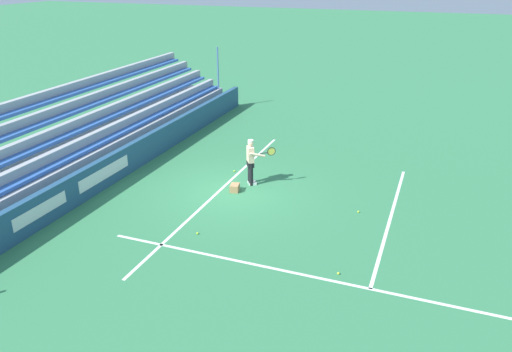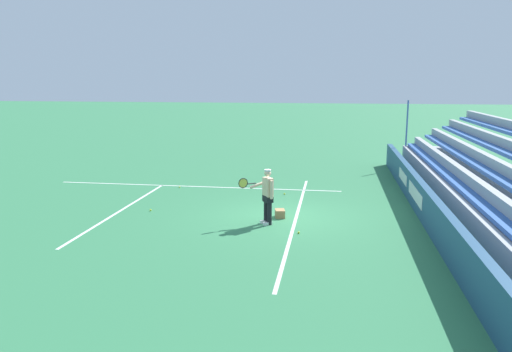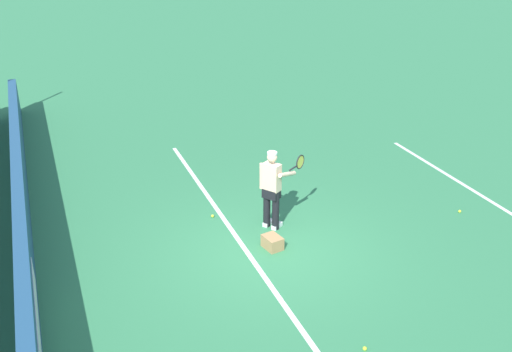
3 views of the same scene
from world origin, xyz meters
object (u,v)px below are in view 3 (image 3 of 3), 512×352
at_px(tennis_player, 272,189).
at_px(tennis_ball_on_baseline, 213,216).
at_px(ball_box_cardboard, 272,242).
at_px(tennis_ball_by_box, 365,348).
at_px(tennis_ball_stray_back, 460,211).

height_order(tennis_player, tennis_ball_on_baseline, tennis_player).
bearing_deg(ball_box_cardboard, tennis_player, 157.94).
height_order(ball_box_cardboard, tennis_ball_on_baseline, ball_box_cardboard).
distance_m(tennis_ball_by_box, tennis_ball_on_baseline, 5.00).
height_order(tennis_ball_on_baseline, tennis_ball_stray_back, same).
relative_size(ball_box_cardboard, tennis_ball_by_box, 6.06).
bearing_deg(tennis_ball_by_box, tennis_player, 177.93).
relative_size(tennis_player, tennis_ball_stray_back, 25.98).
bearing_deg(tennis_player, tennis_ball_stray_back, 77.56).
xyz_separation_m(tennis_player, ball_box_cardboard, (0.79, -0.32, -0.76)).
xyz_separation_m(ball_box_cardboard, tennis_ball_by_box, (3.27, 0.17, -0.10)).
xyz_separation_m(tennis_player, tennis_ball_by_box, (4.07, -0.15, -0.86)).
bearing_deg(tennis_ball_on_baseline, ball_box_cardboard, 23.86).
height_order(tennis_player, tennis_ball_stray_back, tennis_player).
bearing_deg(ball_box_cardboard, tennis_ball_by_box, 3.05).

